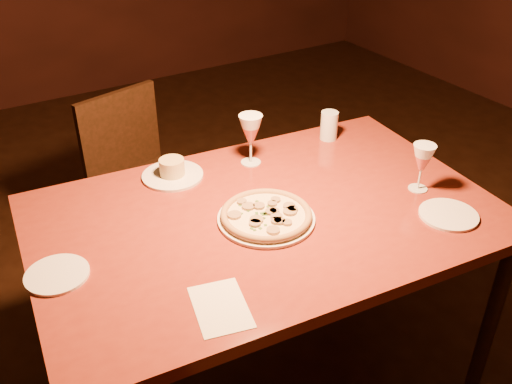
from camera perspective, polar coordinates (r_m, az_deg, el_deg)
dining_table at (r=1.91m, az=1.02°, el=-3.85°), size 1.59×1.10×0.81m
chair_far at (r=2.76m, az=-11.53°, el=1.72°), size 0.51×0.51×0.87m
pizza_plate at (r=1.83m, az=1.03°, el=-2.36°), size 0.31×0.31×0.03m
ramekin_saucer at (r=2.08m, az=-8.37°, el=2.07°), size 0.22×0.22×0.07m
wine_glass_far at (r=2.11m, az=-0.53°, el=5.26°), size 0.09×0.09×0.19m
wine_glass_right at (r=2.03m, az=16.21°, el=2.36°), size 0.08×0.08×0.17m
water_tumbler at (r=2.33m, az=7.32°, el=6.61°), size 0.07×0.07×0.12m
side_plate_left at (r=1.71m, az=-19.28°, el=-7.80°), size 0.18×0.18×0.01m
side_plate_near at (r=1.95m, az=18.69°, el=-2.17°), size 0.19×0.19×0.01m
menu_card at (r=1.53m, az=-3.57°, el=-11.40°), size 0.18×0.23×0.00m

